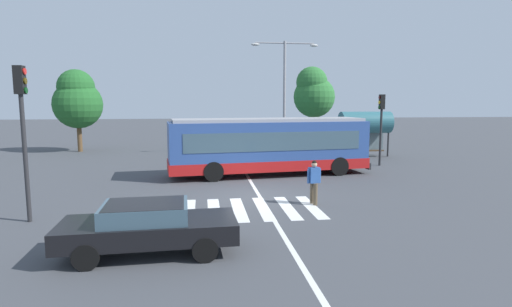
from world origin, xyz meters
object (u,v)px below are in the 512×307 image
(traffic_light_near_corner, at_px, (23,119))
(parked_car_teal, at_px, (275,142))
(foreground_sedan, at_px, (148,225))
(traffic_light_far_corner, at_px, (381,118))
(twin_arm_street_lamp, at_px, (285,85))
(pedestrian_crossing_street, at_px, (314,180))
(parked_car_black, at_px, (204,143))
(background_tree_right, at_px, (313,93))
(parked_car_blue, at_px, (241,142))
(bus_stop_shelter, at_px, (365,123))
(city_transit_bus, at_px, (269,146))
(background_tree_left, at_px, (77,100))

(traffic_light_near_corner, bearing_deg, parked_car_teal, 57.02)
(foreground_sedan, xyz_separation_m, traffic_light_near_corner, (-4.29, 3.44, 2.62))
(traffic_light_far_corner, bearing_deg, twin_arm_street_lamp, 131.21)
(pedestrian_crossing_street, bearing_deg, twin_arm_street_lamp, 83.09)
(twin_arm_street_lamp, bearing_deg, parked_car_black, 161.19)
(pedestrian_crossing_street, distance_m, background_tree_right, 21.02)
(pedestrian_crossing_street, xyz_separation_m, traffic_light_far_corner, (6.68, 8.83, 1.99))
(foreground_sedan, distance_m, twin_arm_street_lamp, 20.76)
(foreground_sedan, height_order, parked_car_black, same)
(parked_car_blue, bearing_deg, twin_arm_street_lamp, -39.22)
(foreground_sedan, relative_size, background_tree_right, 0.66)
(bus_stop_shelter, bearing_deg, pedestrian_crossing_street, -119.75)
(foreground_sedan, relative_size, parked_car_black, 1.00)
(city_transit_bus, distance_m, traffic_light_near_corner, 12.10)
(traffic_light_near_corner, height_order, twin_arm_street_lamp, twin_arm_street_lamp)
(traffic_light_far_corner, relative_size, twin_arm_street_lamp, 0.53)
(pedestrian_crossing_street, height_order, foreground_sedan, pedestrian_crossing_street)
(city_transit_bus, distance_m, bus_stop_shelter, 10.15)
(parked_car_black, height_order, bus_stop_shelter, bus_stop_shelter)
(traffic_light_far_corner, relative_size, background_tree_right, 0.63)
(parked_car_black, relative_size, parked_car_teal, 1.01)
(parked_car_teal, distance_m, background_tree_left, 15.91)
(city_transit_bus, height_order, pedestrian_crossing_street, city_transit_bus)
(city_transit_bus, xyz_separation_m, parked_car_teal, (2.15, 10.05, -0.82))
(city_transit_bus, height_order, background_tree_right, background_tree_right)
(parked_car_blue, xyz_separation_m, parked_car_teal, (2.72, -0.29, 0.00))
(foreground_sedan, height_order, background_tree_right, background_tree_right)
(parked_car_blue, height_order, traffic_light_far_corner, traffic_light_far_corner)
(parked_car_teal, height_order, twin_arm_street_lamp, twin_arm_street_lamp)
(twin_arm_street_lamp, bearing_deg, pedestrian_crossing_street, -96.91)
(pedestrian_crossing_street, relative_size, background_tree_right, 0.25)
(city_transit_bus, height_order, parked_car_blue, city_transit_bus)
(twin_arm_street_lamp, relative_size, background_tree_left, 1.28)
(parked_car_black, height_order, background_tree_right, background_tree_right)
(city_transit_bus, height_order, parked_car_teal, city_transit_bus)
(background_tree_left, xyz_separation_m, background_tree_right, (19.41, 1.22, 0.61))
(parked_car_black, xyz_separation_m, parked_car_blue, (2.90, 0.44, 0.00))
(pedestrian_crossing_street, bearing_deg, parked_car_blue, 94.25)
(parked_car_black, bearing_deg, bus_stop_shelter, -17.87)
(foreground_sedan, relative_size, traffic_light_near_corner, 0.90)
(bus_stop_shelter, distance_m, background_tree_right, 7.75)
(city_transit_bus, relative_size, twin_arm_street_lamp, 1.34)
(background_tree_left, height_order, background_tree_right, background_tree_right)
(parked_car_blue, relative_size, bus_stop_shelter, 1.23)
(parked_car_black, xyz_separation_m, background_tree_left, (-9.79, 2.25, 3.34))
(twin_arm_street_lamp, distance_m, background_tree_left, 16.31)
(parked_car_black, bearing_deg, foreground_sedan, -94.13)
(pedestrian_crossing_street, bearing_deg, traffic_light_near_corner, -174.37)
(bus_stop_shelter, bearing_deg, parked_car_blue, 154.19)
(foreground_sedan, distance_m, parked_car_teal, 22.22)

